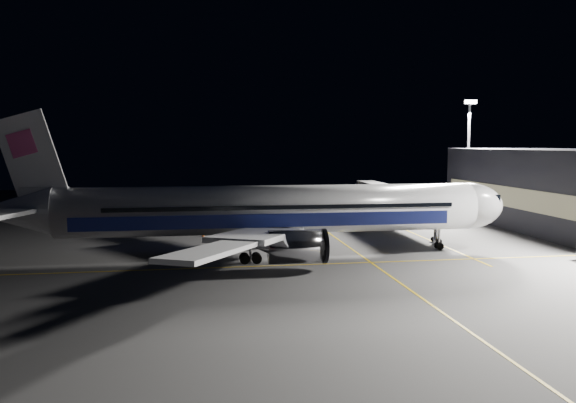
{
  "coord_description": "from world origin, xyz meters",
  "views": [
    {
      "loc": [
        -8.22,
        -63.97,
        13.0
      ],
      "look_at": [
        2.09,
        1.88,
        6.0
      ],
      "focal_mm": 35.0,
      "sensor_mm": 36.0,
      "label": 1
    }
  ],
  "objects_px": {
    "floodlight_mast_north": "(469,146)",
    "safety_cone_a": "(219,247)",
    "airliner": "(264,211)",
    "safety_cone_c": "(203,234)",
    "baggage_tug": "(270,230)",
    "safety_cone_b": "(316,245)",
    "jet_bridge": "(400,198)"
  },
  "relations": [
    {
      "from": "floodlight_mast_north",
      "to": "safety_cone_a",
      "type": "xyz_separation_m",
      "value": [
        -46.07,
        -27.99,
        -12.06
      ]
    },
    {
      "from": "airliner",
      "to": "safety_cone_c",
      "type": "relative_size",
      "value": 94.29
    },
    {
      "from": "baggage_tug",
      "to": "safety_cone_c",
      "type": "xyz_separation_m",
      "value": [
        -9.39,
        0.52,
        -0.48
      ]
    },
    {
      "from": "floodlight_mast_north",
      "to": "safety_cone_c",
      "type": "xyz_separation_m",
      "value": [
        -48.0,
        -17.99,
        -12.05
      ]
    },
    {
      "from": "safety_cone_b",
      "to": "airliner",
      "type": "bearing_deg",
      "value": -150.52
    },
    {
      "from": "baggage_tug",
      "to": "safety_cone_b",
      "type": "relative_size",
      "value": 4.77
    },
    {
      "from": "jet_bridge",
      "to": "baggage_tug",
      "type": "bearing_deg",
      "value": -167.49
    },
    {
      "from": "floodlight_mast_north",
      "to": "baggage_tug",
      "type": "bearing_deg",
      "value": -154.4
    },
    {
      "from": "jet_bridge",
      "to": "baggage_tug",
      "type": "distance_m",
      "value": 21.45
    },
    {
      "from": "airliner",
      "to": "safety_cone_c",
      "type": "bearing_deg",
      "value": 116.32
    },
    {
      "from": "safety_cone_a",
      "to": "safety_cone_b",
      "type": "height_order",
      "value": "safety_cone_a"
    },
    {
      "from": "baggage_tug",
      "to": "floodlight_mast_north",
      "type": "bearing_deg",
      "value": 23.66
    },
    {
      "from": "airliner",
      "to": "baggage_tug",
      "type": "height_order",
      "value": "airliner"
    },
    {
      "from": "safety_cone_b",
      "to": "safety_cone_c",
      "type": "relative_size",
      "value": 0.79
    },
    {
      "from": "baggage_tug",
      "to": "safety_cone_a",
      "type": "height_order",
      "value": "baggage_tug"
    },
    {
      "from": "jet_bridge",
      "to": "safety_cone_c",
      "type": "distance_m",
      "value": 30.57
    },
    {
      "from": "safety_cone_a",
      "to": "safety_cone_b",
      "type": "distance_m",
      "value": 12.07
    },
    {
      "from": "safety_cone_a",
      "to": "safety_cone_c",
      "type": "xyz_separation_m",
      "value": [
        -1.93,
        10.0,
        0.02
      ]
    },
    {
      "from": "jet_bridge",
      "to": "safety_cone_c",
      "type": "relative_size",
      "value": 52.76
    },
    {
      "from": "airliner",
      "to": "jet_bridge",
      "type": "relative_size",
      "value": 1.79
    },
    {
      "from": "baggage_tug",
      "to": "safety_cone_c",
      "type": "height_order",
      "value": "baggage_tug"
    },
    {
      "from": "safety_cone_c",
      "to": "safety_cone_b",
      "type": "bearing_deg",
      "value": -35.54
    },
    {
      "from": "baggage_tug",
      "to": "safety_cone_a",
      "type": "relative_size",
      "value": 3.99
    },
    {
      "from": "jet_bridge",
      "to": "safety_cone_a",
      "type": "height_order",
      "value": "jet_bridge"
    },
    {
      "from": "jet_bridge",
      "to": "floodlight_mast_north",
      "type": "bearing_deg",
      "value": 37.74
    },
    {
      "from": "jet_bridge",
      "to": "safety_cone_b",
      "type": "xyz_separation_m",
      "value": [
        -16.0,
        -14.06,
        -4.32
      ]
    },
    {
      "from": "safety_cone_b",
      "to": "safety_cone_c",
      "type": "bearing_deg",
      "value": 144.46
    },
    {
      "from": "jet_bridge",
      "to": "baggage_tug",
      "type": "xyz_separation_m",
      "value": [
        -20.61,
        -4.57,
        -3.78
      ]
    },
    {
      "from": "baggage_tug",
      "to": "safety_cone_b",
      "type": "xyz_separation_m",
      "value": [
        4.61,
        -9.48,
        -0.55
      ]
    },
    {
      "from": "safety_cone_a",
      "to": "baggage_tug",
      "type": "bearing_deg",
      "value": 51.81
    },
    {
      "from": "airliner",
      "to": "floodlight_mast_north",
      "type": "relative_size",
      "value": 2.97
    },
    {
      "from": "airliner",
      "to": "safety_cone_b",
      "type": "bearing_deg",
      "value": 29.48
    }
  ]
}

